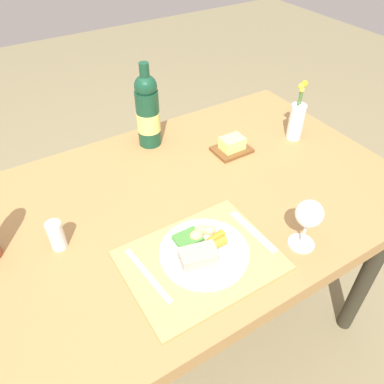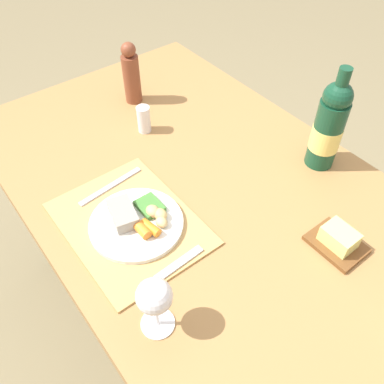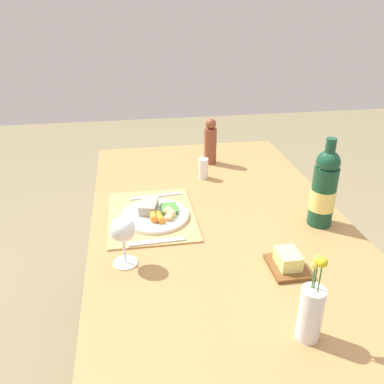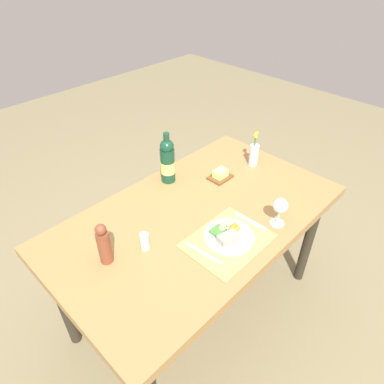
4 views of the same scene
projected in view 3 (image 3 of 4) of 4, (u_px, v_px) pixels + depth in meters
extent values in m
plane|color=#817654|center=(213.00, 371.00, 1.77)|extent=(8.00, 8.00, 0.00)
cube|color=#A27844|center=(218.00, 223.00, 1.44)|extent=(1.51, 0.88, 0.05)
cylinder|color=#2F2B1F|center=(124.00, 229.00, 2.15)|extent=(0.06, 0.06, 0.73)
cylinder|color=#2F2B1F|center=(252.00, 218.00, 2.25)|extent=(0.06, 0.06, 0.73)
cube|color=tan|center=(152.00, 216.00, 1.43)|extent=(0.39, 0.30, 0.01)
cylinder|color=white|center=(155.00, 216.00, 1.41)|extent=(0.24, 0.24, 0.01)
cube|color=#9B9586|center=(149.00, 206.00, 1.42)|extent=(0.11, 0.08, 0.03)
cylinder|color=orange|center=(154.00, 216.00, 1.37)|extent=(0.05, 0.03, 0.03)
cylinder|color=orange|center=(160.00, 217.00, 1.36)|extent=(0.06, 0.03, 0.02)
ellipsoid|color=tan|center=(168.00, 211.00, 1.40)|extent=(0.04, 0.03, 0.03)
ellipsoid|color=#D2B870|center=(172.00, 213.00, 1.39)|extent=(0.04, 0.03, 0.03)
ellipsoid|color=#DABE7A|center=(169.00, 217.00, 1.37)|extent=(0.03, 0.03, 0.02)
cube|color=#448336|center=(169.00, 209.00, 1.43)|extent=(0.07, 0.06, 0.01)
cube|color=silver|center=(156.00, 196.00, 1.55)|extent=(0.04, 0.20, 0.00)
cube|color=silver|center=(157.00, 241.00, 1.27)|extent=(0.03, 0.18, 0.00)
cube|color=brown|center=(287.00, 267.00, 1.16)|extent=(0.13, 0.10, 0.01)
cube|color=#E6E881|center=(288.00, 259.00, 1.14)|extent=(0.08, 0.06, 0.04)
cylinder|color=white|center=(203.00, 168.00, 1.71)|extent=(0.04, 0.04, 0.09)
cylinder|color=brown|center=(210.00, 146.00, 1.84)|extent=(0.06, 0.06, 0.16)
sphere|color=brown|center=(211.00, 124.00, 1.80)|extent=(0.05, 0.05, 0.05)
cylinder|color=white|center=(126.00, 263.00, 1.18)|extent=(0.07, 0.07, 0.00)
cylinder|color=white|center=(125.00, 251.00, 1.16)|extent=(0.01, 0.01, 0.08)
sphere|color=white|center=(123.00, 229.00, 1.13)|extent=(0.07, 0.07, 0.07)
cylinder|color=#14432B|center=(323.00, 196.00, 1.34)|extent=(0.08, 0.08, 0.21)
sphere|color=#14432B|center=(328.00, 162.00, 1.29)|extent=(0.08, 0.08, 0.08)
cylinder|color=#14432B|center=(330.00, 150.00, 1.27)|extent=(0.03, 0.03, 0.07)
cylinder|color=#F0DC70|center=(322.00, 199.00, 1.35)|extent=(0.08, 0.08, 0.07)
cylinder|color=silver|center=(310.00, 314.00, 0.90)|extent=(0.06, 0.06, 0.14)
cylinder|color=#3F7233|center=(310.00, 301.00, 0.89)|extent=(0.00, 0.00, 0.20)
sphere|color=yellow|center=(316.00, 264.00, 0.85)|extent=(0.02, 0.02, 0.02)
cylinder|color=#3F7233|center=(312.00, 299.00, 0.89)|extent=(0.00, 0.00, 0.21)
sphere|color=yellow|center=(318.00, 260.00, 0.85)|extent=(0.02, 0.02, 0.02)
cylinder|color=#3F7233|center=(316.00, 303.00, 0.88)|extent=(0.00, 0.00, 0.21)
sphere|color=gold|center=(323.00, 262.00, 0.83)|extent=(0.02, 0.02, 0.02)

